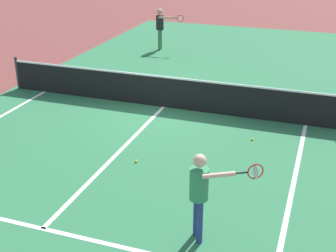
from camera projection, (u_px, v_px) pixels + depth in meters
ground_plane at (164, 107)px, 13.95m from camera, size 60.00×60.00×0.00m
court_surface_inbounds at (164, 107)px, 13.95m from camera, size 10.62×24.40×0.00m
line_service_near at (43, 229)px, 8.43m from camera, size 8.22×0.10×0.01m
line_center_service at (118, 153)px, 11.19m from camera, size 0.10×6.40×0.01m
net at (163, 91)px, 13.76m from camera, size 10.27×0.09×1.07m
player_near at (201, 188)px, 7.77m from camera, size 1.15×0.60×1.65m
player_far at (160, 24)px, 19.75m from camera, size 1.25×0.44×1.74m
tennis_ball_mid_court at (136, 161)px, 10.73m from camera, size 0.07×0.07×0.07m
tennis_ball_near_net at (252, 139)px, 11.81m from camera, size 0.07×0.07×0.07m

